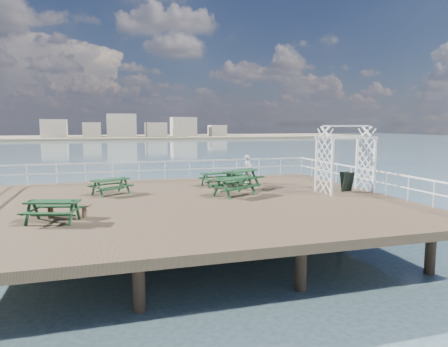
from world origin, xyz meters
TOP-DOWN VIEW (x-y plane):
  - ground at (0.00, 0.00)m, footprint 18.00×14.00m
  - sea_backdrop at (12.54, 134.07)m, footprint 300.00×300.00m
  - railing at (-0.07, 2.57)m, footprint 17.77×13.76m
  - picnic_table_a at (-3.12, 2.47)m, footprint 2.11×1.99m
  - picnic_table_b at (2.27, 3.55)m, footprint 1.86×1.61m
  - picnic_table_c at (3.32, 2.82)m, footprint 2.58×2.49m
  - picnic_table_d at (-5.00, -2.45)m, footprint 1.99×1.77m
  - picnic_table_e at (2.27, 0.62)m, footprint 2.38×2.21m
  - flat_bench_near at (-4.61, -1.84)m, footprint 1.56×0.67m
  - trellis_arbor at (7.60, 0.03)m, footprint 2.63×1.52m
  - sandwich_board at (7.80, 0.15)m, footprint 0.63×0.50m
  - person at (4.17, 4.09)m, footprint 0.67×0.62m

SIDE VIEW (x-z plane):
  - sea_backdrop at x=12.54m, z-range -5.11..4.09m
  - ground at x=0.00m, z-range -0.30..0.00m
  - flat_bench_near at x=-4.61m, z-range 0.11..0.54m
  - sandwich_board at x=7.80m, z-range -0.01..0.94m
  - picnic_table_b at x=2.27m, z-range 0.11..0.91m
  - picnic_table_a at x=-3.12m, z-range 0.11..0.92m
  - picnic_table_d at x=-5.00m, z-range 0.11..0.93m
  - picnic_table_e at x=2.27m, z-range 0.13..1.06m
  - picnic_table_c at x=3.32m, z-range 0.14..1.12m
  - person at x=4.17m, z-range 0.00..1.53m
  - railing at x=-0.07m, z-range 0.32..1.42m
  - trellis_arbor at x=7.60m, z-range -0.18..3.00m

